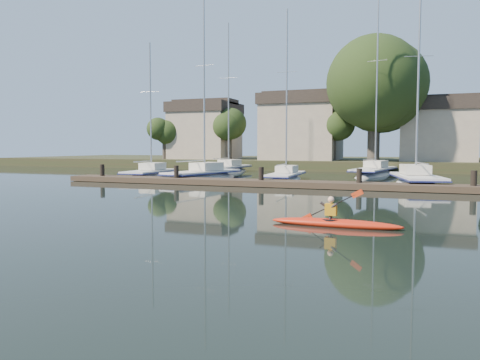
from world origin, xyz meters
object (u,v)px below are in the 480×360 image
(dock, at_px, (308,184))
(sailboat_3, at_px, (416,189))
(sailboat_2, at_px, (285,183))
(sailboat_5, at_px, (228,175))
(kayak, at_px, (334,221))
(sailboat_0, at_px, (150,180))
(sailboat_1, at_px, (203,182))
(sailboat_6, at_px, (374,178))

(dock, xyz_separation_m, sailboat_3, (6.12, 3.80, -0.41))
(sailboat_2, height_order, sailboat_5, sailboat_5)
(dock, relative_size, sailboat_3, 2.40)
(kayak, height_order, sailboat_0, sailboat_0)
(kayak, distance_m, sailboat_3, 17.31)
(sailboat_5, bearing_deg, sailboat_2, -44.98)
(kayak, relative_size, sailboat_0, 0.35)
(kayak, distance_m, sailboat_1, 21.57)
(sailboat_5, bearing_deg, sailboat_6, 3.39)
(sailboat_1, height_order, sailboat_2, sailboat_1)
(dock, bearing_deg, sailboat_0, 163.15)
(sailboat_0, bearing_deg, sailboat_1, -4.53)
(kayak, bearing_deg, sailboat_2, 111.05)
(sailboat_6, bearing_deg, sailboat_3, -62.37)
(dock, bearing_deg, sailboat_5, 128.97)
(sailboat_6, bearing_deg, kayak, -79.01)
(sailboat_0, xyz_separation_m, sailboat_1, (4.59, -0.04, -0.01))
(sailboat_0, bearing_deg, sailboat_5, 68.32)
(sailboat_1, bearing_deg, sailboat_3, 10.04)
(sailboat_3, height_order, sailboat_6, sailboat_6)
(sailboat_1, relative_size, sailboat_3, 1.04)
(sailboat_2, relative_size, sailboat_6, 0.81)
(sailboat_0, relative_size, sailboat_2, 0.88)
(sailboat_0, height_order, sailboat_2, sailboat_2)
(sailboat_1, relative_size, sailboat_6, 0.88)
(dock, xyz_separation_m, sailboat_0, (-13.56, 4.11, -0.40))
(sailboat_3, xyz_separation_m, sailboat_6, (-3.41, 9.98, 0.02))
(dock, height_order, sailboat_6, sailboat_6)
(kayak, height_order, sailboat_6, sailboat_6)
(kayak, relative_size, sailboat_3, 0.29)
(sailboat_1, bearing_deg, sailboat_2, 20.55)
(sailboat_0, bearing_deg, sailboat_6, 26.72)
(sailboat_3, bearing_deg, sailboat_0, 167.61)
(sailboat_5, bearing_deg, sailboat_1, -78.60)
(dock, height_order, sailboat_1, sailboat_1)
(sailboat_2, bearing_deg, sailboat_6, 54.56)
(dock, distance_m, sailboat_6, 14.05)
(sailboat_5, height_order, sailboat_6, sailboat_6)
(sailboat_5, xyz_separation_m, sailboat_6, (13.38, 0.59, -0.00))
(dock, bearing_deg, sailboat_6, 78.85)
(kayak, xyz_separation_m, sailboat_3, (2.36, 17.15, -0.37))
(dock, distance_m, sailboat_3, 7.22)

